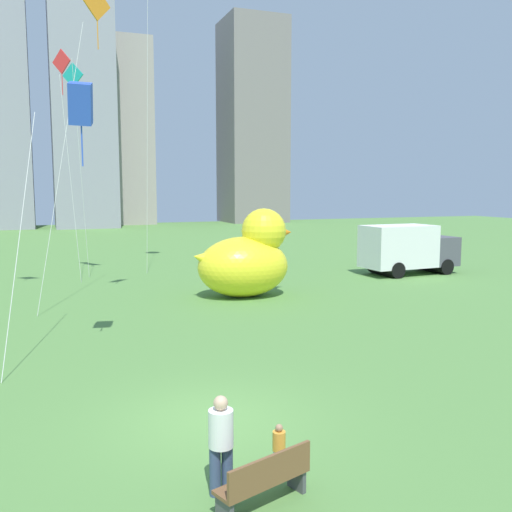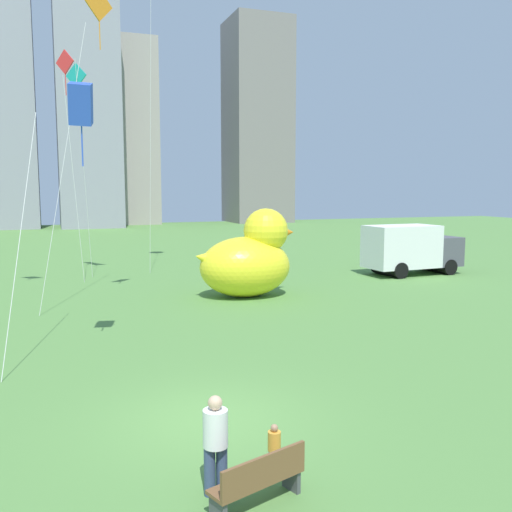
% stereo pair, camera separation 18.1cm
% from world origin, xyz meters
% --- Properties ---
extents(ground_plane, '(140.00, 140.00, 0.00)m').
position_xyz_m(ground_plane, '(0.00, 0.00, 0.00)').
color(ground_plane, '#54843F').
extents(park_bench, '(1.70, 0.96, 0.90)m').
position_xyz_m(park_bench, '(-0.15, -3.54, 0.47)').
color(park_bench, brown).
rests_on(park_bench, ground).
extents(person_adult, '(0.41, 0.41, 1.66)m').
position_xyz_m(person_adult, '(-0.68, -2.92, 0.92)').
color(person_adult, '#38476B').
rests_on(person_adult, ground).
extents(person_child, '(0.23, 0.23, 0.93)m').
position_xyz_m(person_child, '(0.43, -2.69, 0.51)').
color(person_child, silver).
rests_on(person_child, ground).
extents(giant_inflatable_duck, '(4.88, 3.13, 4.04)m').
position_xyz_m(giant_inflatable_duck, '(5.44, 12.87, 1.72)').
color(giant_inflatable_duck, yellow).
rests_on(giant_inflatable_duck, ground).
extents(box_truck, '(5.74, 2.61, 2.85)m').
position_xyz_m(box_truck, '(16.40, 15.91, 1.44)').
color(box_truck, white).
rests_on(box_truck, ground).
extents(city_skyline, '(56.90, 19.56, 30.17)m').
position_xyz_m(city_skyline, '(-0.64, 66.03, 13.60)').
color(city_skyline, gray).
rests_on(city_skyline, ground).
extents(kite_red, '(1.50, 1.55, 12.15)m').
position_xyz_m(kite_red, '(-1.92, 20.68, 10.99)').
color(kite_red, silver).
rests_on(kite_red, ground).
extents(kite_orange, '(3.23, 3.04, 12.68)m').
position_xyz_m(kite_orange, '(-1.06, 12.34, 11.46)').
color(kite_orange, silver).
rests_on(kite_orange, ground).
extents(kite_blue, '(2.64, 3.50, 7.89)m').
position_xyz_m(kite_blue, '(-2.14, 5.31, 7.23)').
color(kite_blue, silver).
rests_on(kite_blue, ground).
extents(kite_teal, '(1.18, 1.10, 11.42)m').
position_xyz_m(kite_teal, '(-1.49, 20.22, 10.32)').
color(kite_teal, silver).
rests_on(kite_teal, ground).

